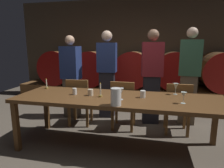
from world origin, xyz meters
TOP-DOWN VIEW (x-y plane):
  - ground_plane at (0.00, 0.00)m, footprint 8.58×8.58m
  - back_wall at (0.00, 3.07)m, footprint 6.60×0.24m
  - barrel_shelf at (0.00, 2.52)m, footprint 5.94×0.90m
  - wine_barrel_far_left at (-1.97, 2.52)m, footprint 0.88×0.94m
  - wine_barrel_left at (-1.02, 2.52)m, footprint 0.88×0.94m
  - wine_barrel_center at (0.02, 2.52)m, footprint 0.88×0.94m
  - wine_barrel_right at (0.98, 2.52)m, footprint 0.88×0.94m
  - wine_barrel_far_right at (1.98, 2.52)m, footprint 0.88×0.94m
  - dining_table at (0.07, 0.22)m, footprint 2.92×0.91m
  - chair_left at (-0.80, 0.88)m, footprint 0.44×0.44m
  - chair_center at (0.03, 0.87)m, footprint 0.40×0.40m
  - chair_right at (0.94, 0.88)m, footprint 0.41×0.41m
  - guest_far_left at (-1.11, 1.27)m, footprint 0.41×0.29m
  - guest_center_left at (-0.40, 1.45)m, footprint 0.39×0.26m
  - guest_center_right at (0.50, 1.30)m, footprint 0.41×0.30m
  - guest_far_right at (1.17, 1.42)m, footprint 0.40×0.28m
  - candle_left at (-1.21, 0.49)m, footprint 0.05×0.05m
  - candle_right at (-0.18, 0.18)m, footprint 0.05×0.05m
  - pitcher at (0.11, -0.16)m, footprint 0.13×0.13m
  - wine_glass_left at (0.12, 0.11)m, footprint 0.08×0.08m
  - wine_glass_center at (0.86, 0.56)m, footprint 0.08×0.08m
  - wine_glass_right at (0.91, 0.10)m, footprint 0.07×0.07m
  - cup_left at (-0.59, 0.23)m, footprint 0.06×0.06m
  - cup_center at (-0.34, 0.22)m, footprint 0.08×0.08m
  - cup_right at (0.40, 0.27)m, footprint 0.07×0.07m

SIDE VIEW (x-z plane):
  - ground_plane at x=0.00m, z-range 0.00..0.00m
  - barrel_shelf at x=0.00m, z-range 0.00..0.46m
  - chair_left at x=-0.80m, z-range 0.05..0.93m
  - chair_center at x=0.03m, z-range 0.05..0.93m
  - chair_right at x=0.94m, z-range 0.05..0.93m
  - dining_table at x=0.07m, z-range 0.32..1.08m
  - cup_center at x=-0.34m, z-range 0.76..0.86m
  - cup_left at x=-0.59m, z-range 0.76..0.86m
  - candle_left at x=-1.21m, z-range 0.72..0.90m
  - cup_right at x=0.40m, z-range 0.76..0.86m
  - candle_right at x=-0.18m, z-range 0.72..0.93m
  - guest_far_left at x=-1.11m, z-range 0.02..1.69m
  - pitcher at x=0.11m, z-range 0.76..0.98m
  - wine_glass_right at x=0.91m, z-range 0.80..0.95m
  - wine_glass_left at x=0.12m, z-range 0.80..0.95m
  - wine_glass_center at x=0.86m, z-range 0.80..0.97m
  - wine_barrel_far_left at x=-1.97m, z-range 0.45..1.34m
  - wine_barrel_left at x=-1.02m, z-range 0.45..1.34m
  - wine_barrel_center at x=0.02m, z-range 0.45..1.34m
  - wine_barrel_right at x=0.98m, z-range 0.45..1.34m
  - wine_barrel_far_right at x=1.98m, z-range 0.45..1.34m
  - guest_center_right at x=0.50m, z-range 0.03..1.79m
  - guest_center_left at x=-0.40m, z-range 0.03..1.79m
  - guest_far_right at x=1.17m, z-range 0.02..1.82m
  - back_wall at x=0.00m, z-range 0.00..2.68m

